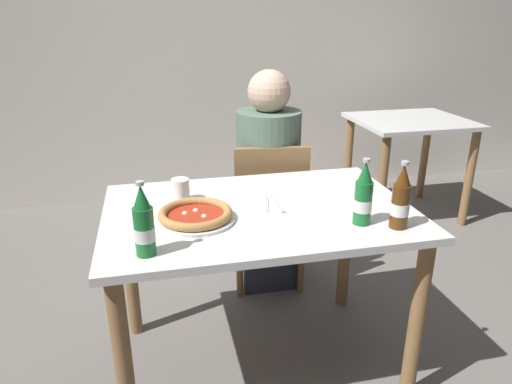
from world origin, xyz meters
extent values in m
plane|color=slate|center=(0.00, 0.00, 0.00)|extent=(8.00, 8.00, 0.00)
cube|color=silver|center=(0.00, 2.20, 1.30)|extent=(7.00, 0.10, 2.60)
cube|color=silver|center=(0.00, 0.00, 0.73)|extent=(1.20, 0.80, 0.03)
cylinder|color=olive|center=(-0.54, -0.34, 0.36)|extent=(0.06, 0.06, 0.72)
cylinder|color=olive|center=(0.54, -0.34, 0.36)|extent=(0.06, 0.06, 0.72)
cylinder|color=olive|center=(-0.54, 0.34, 0.36)|extent=(0.06, 0.06, 0.72)
cylinder|color=olive|center=(0.54, 0.34, 0.36)|extent=(0.06, 0.06, 0.72)
cube|color=olive|center=(0.21, 0.68, 0.43)|extent=(0.44, 0.44, 0.04)
cube|color=olive|center=(0.19, 0.50, 0.65)|extent=(0.38, 0.08, 0.40)
cylinder|color=olive|center=(0.40, 0.83, 0.21)|extent=(0.04, 0.04, 0.41)
cylinder|color=olive|center=(0.06, 0.87, 0.21)|extent=(0.04, 0.04, 0.41)
cylinder|color=olive|center=(0.36, 0.49, 0.21)|extent=(0.04, 0.04, 0.41)
cylinder|color=olive|center=(0.02, 0.53, 0.21)|extent=(0.04, 0.04, 0.41)
cube|color=#2D3342|center=(0.21, 0.66, 0.23)|extent=(0.32, 0.28, 0.45)
cylinder|color=slate|center=(0.21, 0.66, 0.73)|extent=(0.34, 0.34, 0.55)
sphere|color=beige|center=(0.21, 0.66, 1.10)|extent=(0.22, 0.22, 0.22)
cube|color=silver|center=(1.46, 1.37, 0.73)|extent=(0.80, 0.70, 0.03)
cylinder|color=olive|center=(1.12, 1.08, 0.36)|extent=(0.06, 0.06, 0.72)
cylinder|color=olive|center=(1.80, 1.08, 0.36)|extent=(0.06, 0.06, 0.72)
cylinder|color=olive|center=(1.12, 1.66, 0.36)|extent=(0.06, 0.06, 0.72)
cylinder|color=olive|center=(1.80, 1.66, 0.36)|extent=(0.06, 0.06, 0.72)
cylinder|color=white|center=(-0.26, -0.06, 0.76)|extent=(0.30, 0.30, 0.01)
cylinder|color=#AD2D19|center=(-0.26, -0.06, 0.77)|extent=(0.21, 0.21, 0.01)
torus|color=#B78447|center=(-0.26, -0.06, 0.78)|extent=(0.28, 0.28, 0.03)
sphere|color=silver|center=(-0.29, -0.04, 0.77)|extent=(0.02, 0.02, 0.02)
sphere|color=silver|center=(-0.22, -0.08, 0.77)|extent=(0.02, 0.02, 0.02)
sphere|color=silver|center=(-0.25, -0.02, 0.77)|extent=(0.02, 0.02, 0.02)
cylinder|color=#512D0F|center=(0.45, -0.28, 0.83)|extent=(0.06, 0.06, 0.16)
cone|color=#512D0F|center=(0.45, -0.28, 0.95)|extent=(0.05, 0.05, 0.07)
cylinder|color=#B7B7BC|center=(0.45, -0.28, 0.99)|extent=(0.03, 0.03, 0.01)
cylinder|color=white|center=(0.45, -0.28, 0.82)|extent=(0.07, 0.07, 0.04)
cylinder|color=#196B2D|center=(-0.43, -0.28, 0.83)|extent=(0.06, 0.06, 0.16)
cone|color=#196B2D|center=(-0.43, -0.28, 0.95)|extent=(0.05, 0.05, 0.07)
cylinder|color=#B7B7BC|center=(-0.43, -0.28, 0.99)|extent=(0.03, 0.03, 0.01)
cylinder|color=white|center=(-0.43, -0.28, 0.82)|extent=(0.07, 0.07, 0.04)
cylinder|color=#196B2D|center=(0.33, -0.22, 0.83)|extent=(0.06, 0.06, 0.16)
cone|color=#196B2D|center=(0.33, -0.22, 0.95)|extent=(0.05, 0.05, 0.07)
cylinder|color=#B7B7BC|center=(0.33, -0.22, 0.99)|extent=(0.03, 0.03, 0.01)
cylinder|color=white|center=(0.33, -0.22, 0.82)|extent=(0.07, 0.07, 0.04)
cube|color=white|center=(0.06, 0.03, 0.75)|extent=(0.20, 0.20, 0.00)
cube|color=silver|center=(0.08, 0.03, 0.76)|extent=(0.02, 0.19, 0.00)
cube|color=silver|center=(0.04, 0.03, 0.76)|extent=(0.05, 0.17, 0.00)
cylinder|color=white|center=(-0.29, 0.14, 0.80)|extent=(0.07, 0.07, 0.09)
camera|label=1|loc=(-0.38, -1.63, 1.47)|focal=32.47mm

